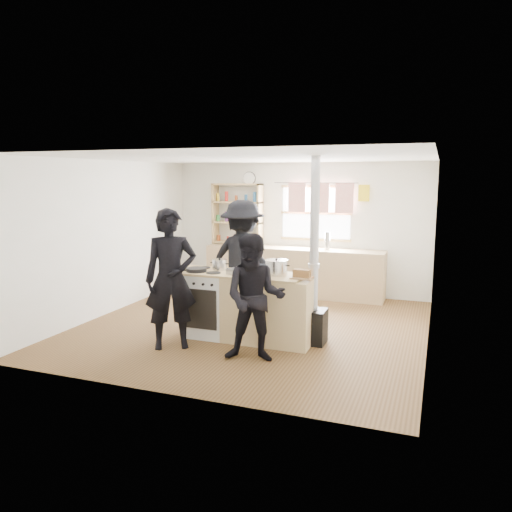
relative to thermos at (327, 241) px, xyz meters
name	(u,v)px	position (x,y,z in m)	size (l,w,h in m)	color
ground	(252,327)	(-0.64, -2.22, -1.06)	(5.00, 5.00, 0.01)	brown
back_counter	(293,271)	(-0.64, 0.00, -0.61)	(3.40, 0.55, 0.90)	tan
shelving_unit	(237,214)	(-1.84, 0.12, 0.46)	(1.00, 0.28, 1.20)	tan
thermos	(327,241)	(0.00, 0.00, 0.00)	(0.10, 0.10, 0.31)	silver
cooking_island	(248,306)	(-0.49, -2.77, -0.59)	(1.97, 0.64, 0.93)	white
skillet_greens	(197,270)	(-1.21, -2.89, -0.10)	(0.40, 0.40, 0.05)	black
roast_tray	(243,271)	(-0.54, -2.84, -0.09)	(0.42, 0.36, 0.07)	silver
stockpot_stove	(220,265)	(-0.96, -2.67, -0.05)	(0.21, 0.21, 0.17)	silver
stockpot_counter	(276,267)	(-0.10, -2.72, -0.02)	(0.30, 0.30, 0.23)	silver
bread_board	(302,275)	(0.29, -2.85, -0.07)	(0.29, 0.21, 0.12)	tan
flue_heater	(313,296)	(0.39, -2.62, -0.40)	(0.35, 0.35, 2.50)	black
person_near_left	(171,279)	(-1.31, -3.43, -0.14)	(0.67, 0.44, 1.84)	black
person_near_right	(255,298)	(-0.12, -3.49, -0.27)	(0.76, 0.59, 1.57)	black
person_far	(243,260)	(-0.95, -1.82, -0.12)	(1.21, 0.70, 1.88)	black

